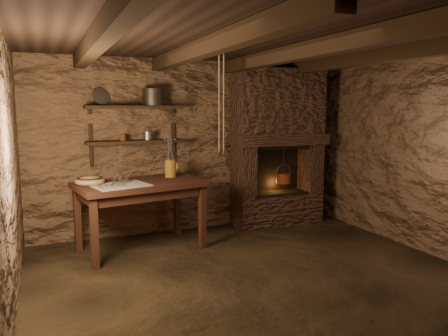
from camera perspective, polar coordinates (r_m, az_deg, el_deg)
name	(u,v)px	position (r m, az deg, el deg)	size (l,w,h in m)	color
floor	(255,277)	(4.70, 4.10, -13.97)	(4.50, 4.50, 0.00)	black
back_wall	(193,146)	(6.23, -4.09, 2.87)	(4.50, 0.04, 2.40)	brown
front_wall	(411,203)	(2.78, 23.26, -4.21)	(4.50, 0.04, 2.40)	brown
left_wall	(7,176)	(3.93, -26.44, -0.98)	(0.04, 4.00, 2.40)	brown
right_wall	(424,153)	(5.76, 24.65, 1.74)	(0.04, 4.00, 2.40)	brown
ceiling	(258,39)	(4.40, 4.43, 16.39)	(4.50, 4.00, 0.04)	black
beam_far_left	(98,40)	(3.95, -16.17, 15.75)	(0.14, 3.95, 0.16)	black
beam_mid_left	(209,46)	(4.19, -1.92, 15.60)	(0.14, 3.95, 0.16)	black
beam_mid_right	(302,52)	(4.64, 10.12, 14.75)	(0.14, 3.95, 0.16)	black
beam_far_right	(379,56)	(5.24, 19.63, 13.63)	(0.14, 3.95, 0.16)	black
shelf_lower	(135,142)	(5.85, -11.53, 3.38)	(1.25, 0.30, 0.04)	black
shelf_upper	(134,107)	(5.83, -11.65, 7.79)	(1.25, 0.30, 0.04)	black
hearth	(278,143)	(6.53, 7.04, 3.30)	(1.43, 0.51, 2.30)	#3B271D
work_table	(141,213)	(5.48, -10.84, -5.83)	(1.62, 1.10, 0.85)	#351B12
linen_cloth	(120,185)	(5.18, -13.40, -2.21)	(0.61, 0.49, 0.01)	beige
pewter_cutlery_row	(121,185)	(5.16, -13.36, -2.14)	(0.51, 0.20, 0.01)	gray
drinking_glasses	(120,180)	(5.29, -13.41, -1.52)	(0.20, 0.06, 0.08)	silver
stoneware_jug	(171,160)	(5.67, -7.00, 1.03)	(0.17, 0.17, 0.51)	#AB8021
wooden_bowl	(90,181)	(5.33, -17.13, -1.67)	(0.34, 0.34, 0.12)	olive
iron_stockpot	(153,98)	(5.89, -9.24, 9.03)	(0.27, 0.27, 0.20)	#2F2D2A
tin_pan	(101,96)	(5.87, -15.80, 8.98)	(0.23, 0.23, 0.03)	gray
small_kettle	(148,136)	(5.88, -9.91, 4.18)	(0.16, 0.12, 0.17)	gray
rusty_tin	(123,138)	(5.82, -13.07, 3.90)	(0.08, 0.08, 0.08)	#4F280F
red_pot	(283,177)	(6.59, 7.76, -1.22)	(0.26, 0.26, 0.54)	maroon
hanging_ropes	(221,103)	(5.33, -0.35, 8.48)	(0.08, 0.08, 1.20)	tan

